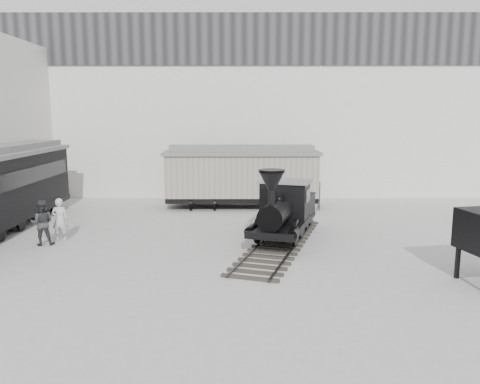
{
  "coord_description": "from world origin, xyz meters",
  "views": [
    {
      "loc": [
        0.49,
        -14.78,
        5.07
      ],
      "look_at": [
        0.44,
        3.94,
        2.0
      ],
      "focal_mm": 35.0,
      "sensor_mm": 36.0,
      "label": 1
    }
  ],
  "objects_px": {
    "boxcar": "(242,175)",
    "visitor_a": "(60,220)",
    "locomotive": "(283,214)",
    "visitor_b": "(42,223)"
  },
  "relations": [
    {
      "from": "locomotive",
      "to": "visitor_a",
      "type": "xyz_separation_m",
      "value": [
        -9.07,
        -0.05,
        -0.24
      ]
    },
    {
      "from": "locomotive",
      "to": "boxcar",
      "type": "relative_size",
      "value": 1.04
    },
    {
      "from": "boxcar",
      "to": "visitor_a",
      "type": "xyz_separation_m",
      "value": [
        -7.39,
        -7.12,
        -0.93
      ]
    },
    {
      "from": "visitor_a",
      "to": "boxcar",
      "type": "bearing_deg",
      "value": -138.05
    },
    {
      "from": "locomotive",
      "to": "visitor_b",
      "type": "relative_size",
      "value": 4.92
    },
    {
      "from": "locomotive",
      "to": "visitor_a",
      "type": "relative_size",
      "value": 4.98
    },
    {
      "from": "boxcar",
      "to": "visitor_a",
      "type": "bearing_deg",
      "value": -136.65
    },
    {
      "from": "locomotive",
      "to": "boxcar",
      "type": "bearing_deg",
      "value": 120.73
    },
    {
      "from": "locomotive",
      "to": "visitor_b",
      "type": "height_order",
      "value": "locomotive"
    },
    {
      "from": "boxcar",
      "to": "visitor_b",
      "type": "bearing_deg",
      "value": -136.27
    }
  ]
}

